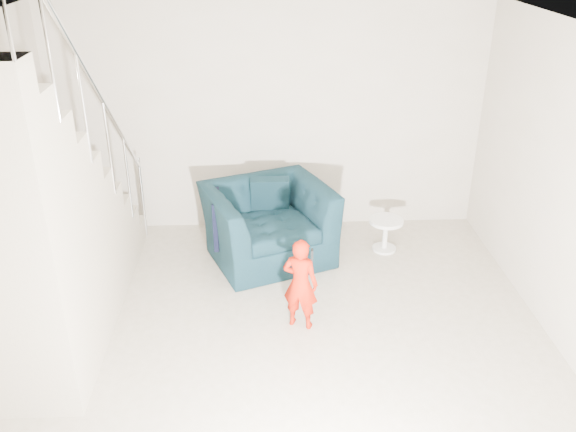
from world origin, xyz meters
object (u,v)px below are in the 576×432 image
object	(u,v)px
toddler	(300,284)
side_table	(386,229)
armchair	(268,223)
staircase	(40,244)

from	to	relation	value
toddler	side_table	distance (m)	1.77
armchair	side_table	world-z (taller)	armchair
toddler	side_table	size ratio (longest dim) A/B	2.32
toddler	staircase	size ratio (longest dim) A/B	0.25
armchair	toddler	distance (m)	1.34
toddler	armchair	bearing A→B (deg)	-57.53
armchair	staircase	bearing A→B (deg)	-166.71
staircase	toddler	bearing A→B (deg)	1.33
toddler	staircase	world-z (taller)	staircase
armchair	toddler	world-z (taller)	toddler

